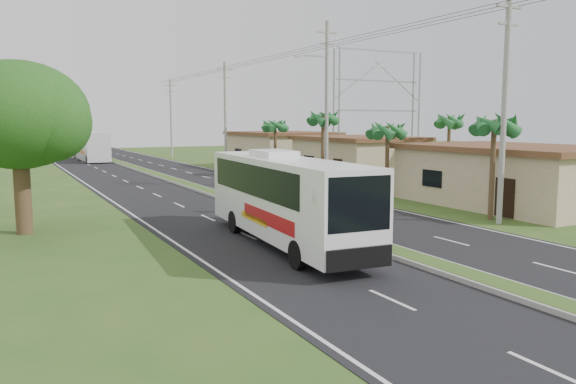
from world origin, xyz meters
name	(u,v)px	position (x,y,z in m)	size (l,w,h in m)	color
ground	(383,250)	(0.00, 0.00, 0.00)	(180.00, 180.00, 0.00)	#2F531E
road_asphalt	(207,192)	(0.00, 20.00, 0.01)	(14.00, 160.00, 0.02)	black
median_strip	(207,191)	(0.00, 20.00, 0.10)	(1.20, 160.00, 0.18)	gray
lane_edge_left	(108,198)	(-6.70, 20.00, 0.00)	(0.12, 160.00, 0.01)	silver
lane_edge_right	(292,187)	(6.70, 20.00, 0.00)	(0.12, 160.00, 0.01)	silver
shop_near	(513,175)	(14.00, 6.00, 1.78)	(8.60, 12.60, 3.52)	tan
shop_mid	(357,158)	(14.00, 22.00, 1.86)	(7.60, 10.60, 3.67)	tan
shop_far	(281,150)	(14.00, 36.00, 1.93)	(8.60, 11.60, 3.82)	tan
palm_verge_a	(494,125)	(9.00, 3.00, 4.74)	(2.40, 2.40, 5.45)	#473321
palm_verge_b	(388,130)	(9.40, 12.00, 4.36)	(2.40, 2.40, 5.05)	#473321
palm_verge_c	(323,119)	(8.80, 19.00, 5.12)	(2.40, 2.40, 5.85)	#473321
palm_verge_d	(275,125)	(9.30, 28.00, 4.55)	(2.40, 2.40, 5.25)	#473321
palm_behind_shop	(449,121)	(17.50, 15.00, 4.93)	(2.40, 2.40, 5.65)	#473321
shade_tree	(15,119)	(-12.11, 10.02, 5.03)	(6.30, 6.00, 7.54)	#473321
utility_pole_a	(504,105)	(8.50, 2.00, 5.67)	(1.60, 0.28, 11.00)	gray
utility_pole_b	(326,103)	(8.47, 18.00, 6.26)	(3.20, 0.28, 12.00)	gray
utility_pole_c	(225,114)	(8.50, 38.00, 5.67)	(1.60, 0.28, 11.00)	gray
utility_pole_d	(171,118)	(8.50, 58.00, 5.42)	(1.60, 0.28, 10.50)	gray
billboard_lattice	(378,102)	(22.00, 30.00, 6.82)	(10.18, 1.18, 12.07)	gray
coach_bus_main	(284,194)	(-2.87, 2.70, 2.06)	(3.26, 11.73, 3.74)	white
coach_bus_far	(91,144)	(-2.18, 56.89, 2.04)	(2.76, 12.35, 3.60)	silver
motorcyclist	(274,208)	(-1.30, 6.75, 0.84)	(1.89, 0.82, 2.33)	black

